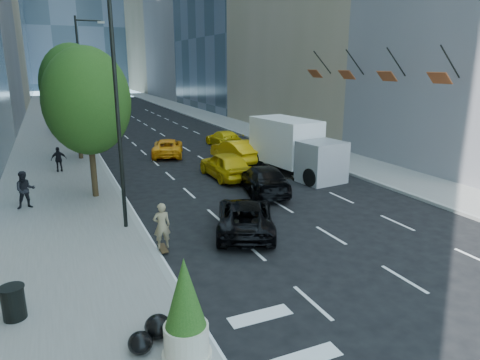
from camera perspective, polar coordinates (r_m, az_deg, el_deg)
name	(u,v)px	position (r m, az deg, el deg)	size (l,w,h in m)	color
ground	(310,239)	(17.35, 9.30, -7.81)	(160.00, 160.00, 0.00)	black
sidewalk_left	(52,138)	(43.79, -23.80, 5.18)	(6.00, 120.00, 0.15)	slate
sidewalk_right	(238,126)	(47.70, -0.27, 7.19)	(4.00, 120.00, 0.15)	slate
lamp_near	(121,88)	(17.50, -15.64, 11.67)	(2.13, 0.22, 10.00)	black
lamp_far	(83,77)	(35.39, -20.19, 12.82)	(2.13, 0.22, 10.00)	black
tree_near	(87,101)	(22.42, -19.71, 9.84)	(4.20, 4.20, 7.46)	black
tree_mid	(74,85)	(32.36, -21.27, 11.70)	(4.50, 4.50, 7.99)	black
tree_far	(66,87)	(45.36, -22.15, 11.46)	(3.90, 3.90, 6.92)	black
traffic_signal	(71,87)	(53.40, -21.60, 11.49)	(2.48, 0.53, 5.20)	black
facade_flags	(367,72)	(30.41, 16.63, 13.57)	(1.85, 13.30, 2.05)	black
skateboarder	(162,229)	(16.07, -10.36, -6.42)	(0.64, 0.42, 1.74)	#887755
black_sedan_lincoln	(245,216)	(17.67, 0.71, -4.82)	(2.24, 4.85, 1.35)	black
black_sedan_mercedes	(263,179)	(22.99, 3.13, 0.10)	(2.09, 5.13, 1.49)	black
taxi_a	(226,165)	(25.95, -1.94, 2.03)	(1.93, 4.79, 1.63)	gold
taxi_b	(235,151)	(30.28, -0.62, 3.90)	(1.67, 4.79, 1.58)	#E4A40C
taxi_c	(168,147)	(32.82, -9.62, 4.32)	(2.15, 4.66, 1.30)	#FB9B0D
taxi_d	(224,139)	(36.02, -2.18, 5.53)	(1.90, 4.68, 1.36)	yellow
city_bus	(97,119)	(44.54, -18.59, 7.77)	(2.64, 11.26, 3.14)	silver
box_truck	(294,146)	(27.25, 7.23, 4.46)	(3.36, 7.25, 3.35)	silver
pedestrian_a	(25,190)	(22.34, -26.72, -1.18)	(0.87, 0.68, 1.80)	black
pedestrian_b	(59,159)	(29.19, -23.00, 2.55)	(0.93, 0.39, 1.58)	black
trash_can	(13,303)	(13.24, -27.96, -14.32)	(0.59, 0.59, 0.89)	black
planter_shrub	(185,311)	(10.15, -7.29, -16.98)	(1.04, 1.04, 2.50)	beige
garbage_bags	(151,333)	(11.22, -11.76, -19.32)	(1.15, 1.11, 0.57)	black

